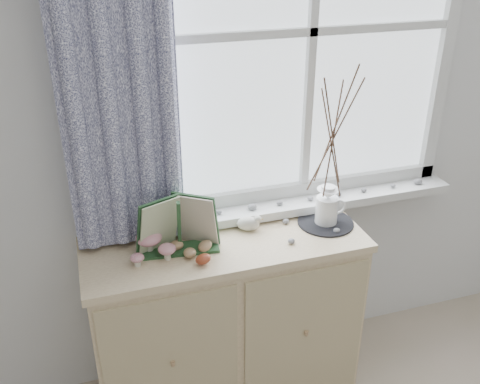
{
  "coord_description": "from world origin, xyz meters",
  "views": [
    {
      "loc": [
        -0.67,
        -0.09,
        2.06
      ],
      "look_at": [
        -0.1,
        1.7,
        1.1
      ],
      "focal_mm": 40.0,
      "sensor_mm": 36.0,
      "label": 1
    }
  ],
  "objects": [
    {
      "name": "botanical_book",
      "position": [
        -0.35,
        1.71,
        0.98
      ],
      "size": [
        0.38,
        0.17,
        0.26
      ],
      "primitive_type": null,
      "rotation": [
        0.0,
        0.0,
        -0.11
      ],
      "color": "#214525",
      "rests_on": "sideboard"
    },
    {
      "name": "sideboard",
      "position": [
        -0.15,
        1.75,
        0.43
      ],
      "size": [
        1.2,
        0.45,
        0.85
      ],
      "color": "beige",
      "rests_on": "ground"
    },
    {
      "name": "wooden_eggs",
      "position": [
        -0.3,
        1.69,
        0.88
      ],
      "size": [
        0.16,
        0.17,
        0.06
      ],
      "color": "tan",
      "rests_on": "sideboard"
    },
    {
      "name": "toadstool_cluster",
      "position": [
        -0.46,
        1.74,
        0.91
      ],
      "size": [
        0.18,
        0.16,
        0.1
      ],
      "color": "silver",
      "rests_on": "sideboard"
    },
    {
      "name": "songbird_figurine",
      "position": [
        -0.03,
        1.81,
        0.89
      ],
      "size": [
        0.15,
        0.1,
        0.07
      ],
      "primitive_type": null,
      "rotation": [
        0.0,
        0.0,
        -0.31
      ],
      "color": "beige",
      "rests_on": "sideboard"
    },
    {
      "name": "twig_pitcher",
      "position": [
        0.32,
        1.76,
        1.28
      ],
      "size": [
        0.31,
        0.31,
        0.75
      ],
      "rotation": [
        0.0,
        0.0,
        -0.19
      ],
      "color": "white",
      "rests_on": "crocheted_doily"
    },
    {
      "name": "sideboard_pebbles",
      "position": [
        0.2,
        1.71,
        0.86
      ],
      "size": [
        0.25,
        0.19,
        0.02
      ],
      "color": "gray",
      "rests_on": "sideboard"
    },
    {
      "name": "crocheted_doily",
      "position": [
        0.32,
        1.76,
        0.85
      ],
      "size": [
        0.25,
        0.25,
        0.01
      ],
      "primitive_type": "cylinder",
      "color": "black",
      "rests_on": "sideboard"
    }
  ]
}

